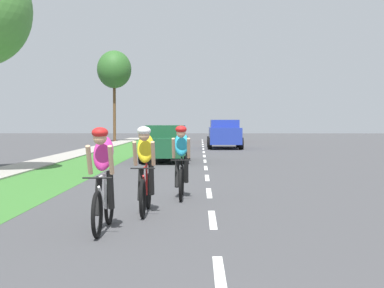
{
  "coord_description": "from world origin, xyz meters",
  "views": [
    {
      "loc": [
        -0.21,
        -1.07,
        1.65
      ],
      "look_at": [
        -0.5,
        18.69,
        0.87
      ],
      "focal_mm": 51.73,
      "sensor_mm": 36.0,
      "label": 1
    }
  ],
  "objects": [
    {
      "name": "cyclist_lead",
      "position": [
        -1.67,
        7.2,
        0.81
      ],
      "size": [
        0.42,
        1.72,
        1.58
      ],
      "color": "black",
      "rests_on": "ground_plane"
    },
    {
      "name": "cyclist_distant",
      "position": [
        -0.61,
        10.85,
        0.81
      ],
      "size": [
        0.42,
        1.72,
        1.58
      ],
      "color": "black",
      "rests_on": "ground_plane"
    },
    {
      "name": "ground_plane",
      "position": [
        0.0,
        20.0,
        0.0
      ],
      "size": [
        120.0,
        120.0,
        0.0
      ],
      "primitive_type": "plane",
      "color": "#424244"
    },
    {
      "name": "sidewalk_concrete",
      "position": [
        -6.62,
        20.0,
        0.0
      ],
      "size": [
        1.47,
        70.0,
        0.1
      ],
      "primitive_type": "cube",
      "color": "#9E998E",
      "rests_on": "ground_plane"
    },
    {
      "name": "sedan_dark_green",
      "position": [
        -1.64,
        22.1,
        0.77
      ],
      "size": [
        1.98,
        4.3,
        1.52
      ],
      "color": "#194C2D",
      "rests_on": "ground_plane"
    },
    {
      "name": "suv_blue",
      "position": [
        1.33,
        33.66,
        0.95
      ],
      "size": [
        2.15,
        4.7,
        1.79
      ],
      "color": "#23389E",
      "rests_on": "ground_plane"
    },
    {
      "name": "grass_verge",
      "position": [
        -4.66,
        20.0,
        0.0
      ],
      "size": [
        2.45,
        70.0,
        0.01
      ],
      "primitive_type": "cube",
      "color": "#38722D",
      "rests_on": "ground_plane"
    },
    {
      "name": "pickup_red",
      "position": [
        1.71,
        44.99,
        0.83
      ],
      "size": [
        2.22,
        5.1,
        1.64
      ],
      "color": "red",
      "rests_on": "ground_plane"
    },
    {
      "name": "cyclist_trailing",
      "position": [
        -1.2,
        8.83,
        0.81
      ],
      "size": [
        0.42,
        1.72,
        1.58
      ],
      "color": "black",
      "rests_on": "ground_plane"
    },
    {
      "name": "lane_markings_center",
      "position": [
        0.0,
        24.0,
        0.0
      ],
      "size": [
        0.12,
        54.3,
        0.01
      ],
      "color": "white",
      "rests_on": "ground_plane"
    },
    {
      "name": "street_tree_far",
      "position": [
        -7.42,
        45.42,
        6.04
      ],
      "size": [
        2.87,
        2.87,
        7.65
      ],
      "color": "brown",
      "rests_on": "ground_plane"
    }
  ]
}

